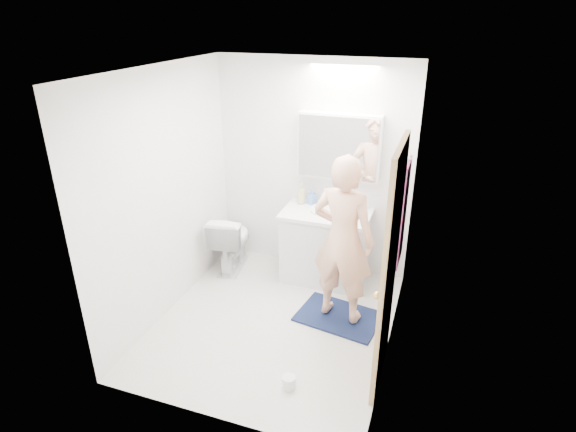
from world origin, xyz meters
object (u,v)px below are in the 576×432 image
at_px(soap_bottle_a, 301,194).
at_px(medicine_cabinet, 339,147).
at_px(toilet, 231,241).
at_px(person, 343,240).
at_px(toothbrush_cup, 344,205).
at_px(soap_bottle_b, 312,196).
at_px(vanity_cabinet, 325,248).
at_px(toilet_paper_roll, 289,382).

bearing_deg(soap_bottle_a, medicine_cabinet, 8.71).
xyz_separation_m(toilet, soap_bottle_a, (0.77, 0.27, 0.59)).
distance_m(person, toothbrush_cup, 0.87).
xyz_separation_m(person, soap_bottle_b, (-0.56, 0.87, 0.04)).
relative_size(vanity_cabinet, soap_bottle_a, 3.79).
relative_size(person, soap_bottle_a, 6.94).
relative_size(soap_bottle_b, toilet_paper_roll, 1.64).
bearing_deg(person, medicine_cabinet, -63.24).
height_order(vanity_cabinet, soap_bottle_a, soap_bottle_a).
bearing_deg(toilet_paper_roll, soap_bottle_b, 101.41).
xyz_separation_m(toilet, soap_bottle_b, (0.89, 0.30, 0.56)).
height_order(person, soap_bottle_b, person).
distance_m(soap_bottle_b, toothbrush_cup, 0.38).
relative_size(toilet, soap_bottle_a, 2.94).
relative_size(toilet, person, 0.42).
bearing_deg(toothbrush_cup, toilet_paper_roll, -89.69).
bearing_deg(person, soap_bottle_a, -41.86).
distance_m(toilet, soap_bottle_b, 1.09).
bearing_deg(person, vanity_cabinet, -54.22).
relative_size(toilet, toothbrush_cup, 6.52).
bearing_deg(medicine_cabinet, person, -72.66).
bearing_deg(toilet, soap_bottle_a, -169.54).
distance_m(toothbrush_cup, toilet_paper_roll, 2.06).
bearing_deg(person, toilet, -12.25).
distance_m(medicine_cabinet, toothbrush_cup, 0.64).
height_order(medicine_cabinet, toothbrush_cup, medicine_cabinet).
xyz_separation_m(soap_bottle_a, soap_bottle_b, (0.12, 0.03, -0.03)).
bearing_deg(vanity_cabinet, toothbrush_cup, 44.91).
relative_size(soap_bottle_a, toilet_paper_roll, 2.16).
xyz_separation_m(vanity_cabinet, soap_bottle_b, (-0.22, 0.18, 0.52)).
bearing_deg(medicine_cabinet, soap_bottle_b, -173.80).
height_order(vanity_cabinet, soap_bottle_b, soap_bottle_b).
distance_m(vanity_cabinet, medicine_cabinet, 1.13).
height_order(vanity_cabinet, person, person).
distance_m(medicine_cabinet, toilet, 1.67).
height_order(soap_bottle_b, toilet_paper_roll, soap_bottle_b).
relative_size(toilet, soap_bottle_b, 3.87).
bearing_deg(vanity_cabinet, soap_bottle_b, 140.12).
xyz_separation_m(toilet, person, (1.44, -0.57, 0.52)).
bearing_deg(toilet, medicine_cabinet, -172.90).
distance_m(vanity_cabinet, soap_bottle_b, 0.59).
height_order(toilet, toothbrush_cup, toothbrush_cup).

